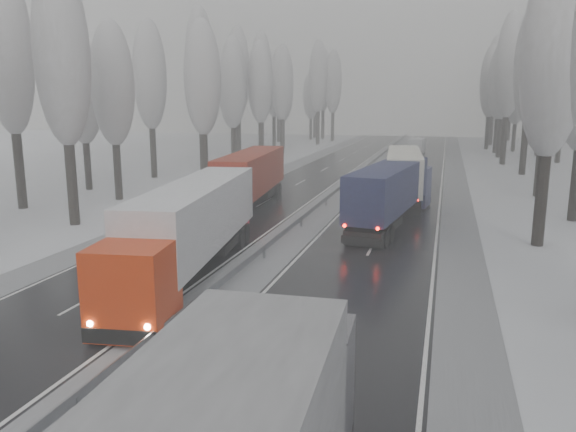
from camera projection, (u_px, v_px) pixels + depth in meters
The scene contains 49 objects.
carriageway_right at pixel (383, 225), 38.10m from camera, with size 7.50×200.00×0.03m, color black.
carriageway_left at pixel (239, 217), 40.90m from camera, with size 7.50×200.00×0.03m, color black.
median_slush at pixel (308, 221), 39.50m from camera, with size 3.00×200.00×0.04m, color #929499.
shoulder_right at pixel (459, 230), 36.79m from camera, with size 2.40×200.00×0.04m, color #929499.
shoulder_left at pixel (177, 213), 42.21m from camera, with size 2.40×200.00×0.04m, color #929499.
median_guardrail at pixel (308, 213), 39.37m from camera, with size 0.12×200.00×0.76m.
tree_18 at pixel (554, 56), 30.69m from camera, with size 3.60×3.60×16.58m.
tree_22 at pixel (547, 77), 47.62m from camera, with size 3.60×3.60×15.86m.
tree_24 at pixel (551, 47), 51.90m from camera, with size 3.60×3.60×20.49m.
tree_26 at pixel (531, 66), 61.87m from camera, with size 3.60×3.60×18.78m.
tree_28 at pixel (510, 66), 72.16m from camera, with size 3.60×3.60×19.62m.
tree_29 at pixel (565, 75), 74.17m from camera, with size 3.60×3.60×18.11m.
tree_30 at pixel (504, 78), 81.52m from camera, with size 3.60×3.60×17.86m.
tree_31 at pixel (544, 76), 83.62m from camera, with size 3.60×3.60×18.58m.
tree_32 at pixel (500, 82), 88.64m from camera, with size 3.60×3.60×17.33m.
tree_33 at pixel (517, 95), 91.97m from camera, with size 3.60×3.60×14.33m.
tree_34 at pixel (491, 82), 95.54m from camera, with size 3.60×3.60×17.63m.
tree_35 at pixel (546, 80), 96.79m from camera, with size 3.60×3.60×18.25m.
tree_36 at pixel (495, 75), 104.14m from camera, with size 3.60×3.60×20.23m.
tree_37 at pixel (531, 89), 106.55m from camera, with size 3.60×3.60×16.37m.
tree_38 at pixel (499, 84), 113.94m from camera, with size 3.60×3.60×17.97m.
tree_39 at pixel (512, 90), 117.19m from camera, with size 3.60×3.60×16.19m.
tree_58 at pixel (62, 57), 36.16m from camera, with size 3.60×3.60×17.21m.
tree_59 at pixel (8, 52), 41.82m from camera, with size 3.60×3.60×18.41m.
tree_60 at pixel (112, 85), 46.25m from camera, with size 3.60×3.60×14.84m.
tree_61 at pixel (82, 93), 51.67m from camera, with size 3.60×3.60×13.95m.
tree_62 at pixel (203, 79), 54.06m from camera, with size 3.60×3.60×16.04m.
tree_63 at pixel (150, 76), 59.83m from camera, with size 3.60×3.60×16.88m.
tree_64 at pixel (200, 86), 63.76m from camera, with size 3.60×3.60×15.42m.
tree_65 at pixel (200, 65), 67.49m from camera, with size 3.60×3.60×19.48m.
tree_66 at pixel (232, 89), 72.84m from camera, with size 3.60×3.60×15.23m.
tree_67 at pixel (233, 80), 76.74m from camera, with size 3.60×3.60×17.09m.
tree_68 at pixel (260, 83), 78.61m from camera, with size 3.60×3.60×16.65m.
tree_69 at pixel (238, 72), 83.33m from camera, with size 3.60×3.60×19.35m.
tree_70 at pixel (282, 83), 87.99m from camera, with size 3.60×3.60×17.09m.
tree_71 at pixel (261, 74), 92.70m from camera, with size 3.60×3.60×19.61m.
tree_72 at pixel (283, 92), 97.75m from camera, with size 3.60×3.60×15.11m.
tree_73 at pixel (274, 85), 102.01m from camera, with size 3.60×3.60×17.22m.
tree_74 at pixel (318, 77), 106.31m from camera, with size 3.60×3.60×19.68m.
tree_75 at pixel (278, 82), 112.64m from camera, with size 3.60×3.60×18.60m.
tree_76 at pixel (333, 83), 115.03m from camera, with size 3.60×3.60×18.55m.
tree_77 at pixel (311, 96), 120.84m from camera, with size 3.60×3.60×14.32m.
tree_78 at pixel (323, 81), 122.05m from camera, with size 3.60×3.60×19.55m.
tree_79 at pixel (315, 89), 126.88m from camera, with size 3.60×3.60×17.07m.
truck_blue_box at pixel (393, 189), 38.12m from camera, with size 4.67×16.28×4.14m.
truck_cream_box at pixel (403, 171), 47.31m from camera, with size 3.99×16.62×4.23m.
box_truck_distant at pixel (417, 146), 88.44m from camera, with size 2.44×6.83×2.51m.
truck_red_white at pixel (190, 225), 26.36m from camera, with size 4.98×17.23×4.38m.
truck_red_red at pixel (248, 178), 42.93m from camera, with size 4.47×17.09×4.35m.
Camera 1 is at (9.10, -7.56, 8.31)m, focal length 35.00 mm.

